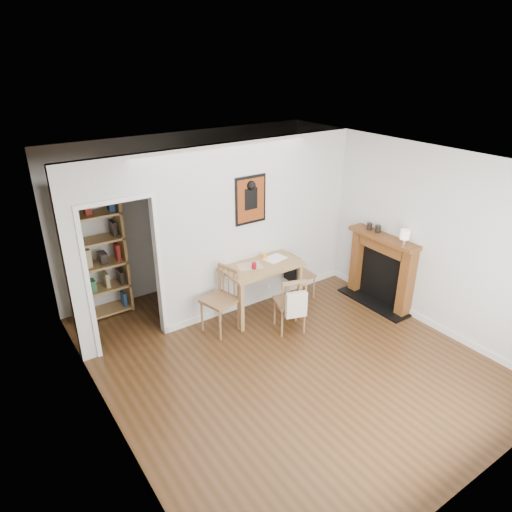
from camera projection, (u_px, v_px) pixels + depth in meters
ground at (282, 354)px, 6.14m from camera, size 5.20×5.20×0.00m
room_shell at (233, 233)px, 6.66m from camera, size 5.20×5.20×5.20m
dining_table at (260, 269)px, 6.88m from camera, size 1.20×0.76×0.82m
chair_left at (220, 301)px, 6.48m from camera, size 0.59×0.59×0.96m
chair_right at (300, 275)px, 7.41m from camera, size 0.46×0.40×0.78m
chair_front at (290, 303)px, 6.52m from camera, size 0.55×0.59×0.87m
bookshelf at (95, 254)px, 6.68m from camera, size 0.87×0.35×2.06m
fireplace at (382, 267)px, 7.18m from camera, size 0.45×1.25×1.16m
red_glass at (254, 266)px, 6.66m from camera, size 0.07×0.07×0.10m
orange_fruit at (265, 256)px, 6.97m from camera, size 0.08×0.08×0.08m
placemat at (250, 266)px, 6.75m from camera, size 0.42×0.36×0.00m
notebook at (275, 258)px, 6.98m from camera, size 0.36×0.29×0.02m
mantel_lamp at (405, 235)px, 6.59m from camera, size 0.14×0.14×0.22m
ceramic_jar_a at (378, 229)px, 7.05m from camera, size 0.09×0.09×0.11m
ceramic_jar_b at (370, 226)px, 7.15m from camera, size 0.09×0.09×0.11m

